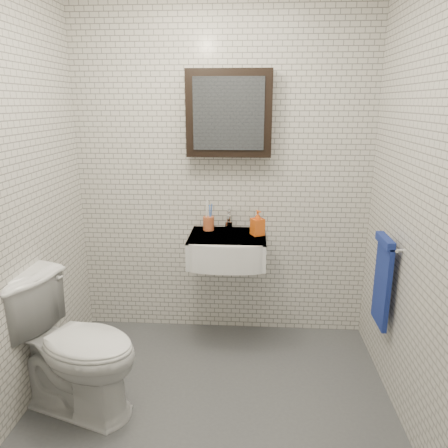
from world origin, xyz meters
TOP-DOWN VIEW (x-y plane):
  - ground at (0.00, 0.00)m, footprint 2.20×2.00m
  - room_shell at (0.00, 0.00)m, footprint 2.22×2.02m
  - washbasin at (0.05, 0.73)m, footprint 0.55×0.50m
  - faucet at (0.05, 0.93)m, footprint 0.06×0.20m
  - mirror_cabinet at (0.05, 0.93)m, footprint 0.60×0.15m
  - towel_rail at (1.04, 0.35)m, footprint 0.09×0.30m
  - toothbrush_cup at (-0.10, 0.90)m, footprint 0.11×0.11m
  - soap_bottle at (0.27, 0.80)m, footprint 0.11×0.11m
  - toilet at (-0.80, -0.05)m, footprint 0.91×0.70m

SIDE VIEW (x-z plane):
  - ground at x=0.00m, z-range 0.00..0.01m
  - toilet at x=-0.80m, z-range 0.00..0.83m
  - towel_rail at x=1.04m, z-range 0.43..1.01m
  - washbasin at x=0.05m, z-range 0.66..0.86m
  - toothbrush_cup at x=-0.10m, z-range 0.79..1.02m
  - faucet at x=0.05m, z-range 0.84..0.99m
  - soap_bottle at x=0.27m, z-range 0.85..1.03m
  - room_shell at x=0.00m, z-range 0.21..2.72m
  - mirror_cabinet at x=0.05m, z-range 1.40..2.00m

